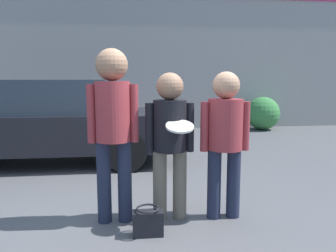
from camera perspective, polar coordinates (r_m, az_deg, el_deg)
ground_plane at (r=3.68m, az=-4.53°, el=-16.45°), size 56.00×56.00×0.00m
storefront_building at (r=10.27m, az=-6.42°, el=11.68°), size 24.00×0.22×4.31m
person_left at (r=3.46m, az=-9.57°, el=1.24°), size 0.53×0.36×1.84m
person_middle_with_frisbee at (r=3.50m, az=0.34°, el=-1.45°), size 0.53×0.58×1.60m
person_right at (r=3.60m, az=9.90°, el=-1.13°), size 0.55×0.38×1.61m
parked_car_near at (r=6.39m, az=-20.54°, el=0.76°), size 4.62×1.80×1.53m
shrub at (r=10.46m, az=16.20°, el=2.13°), size 1.01×1.01×1.01m
handbag at (r=3.36m, az=-3.52°, el=-16.35°), size 0.30×0.23×0.29m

